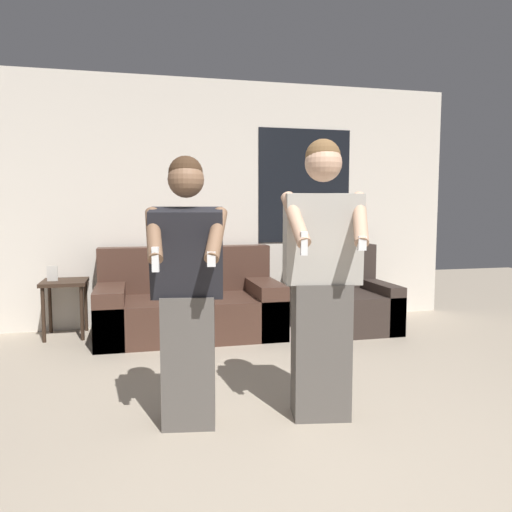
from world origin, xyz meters
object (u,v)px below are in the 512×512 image
object	(u,v)px
person_left	(188,293)
person_right	(322,280)
side_table	(64,289)
couch	(189,306)
armchair	(344,302)

from	to	relation	value
person_left	person_right	xyz separation A→B (m)	(0.81, -0.06, 0.06)
side_table	person_left	distance (m)	2.60
person_left	couch	bearing A→B (deg)	84.04
side_table	couch	bearing A→B (deg)	-9.51
armchair	person_left	distance (m)	2.82
couch	person_right	xyz separation A→B (m)	(0.58, -2.23, 0.57)
person_left	person_right	size ratio (longest dim) A/B	0.93
couch	side_table	bearing A→B (deg)	170.49
couch	person_right	size ratio (longest dim) A/B	1.07
side_table	person_right	xyz separation A→B (m)	(1.81, -2.44, 0.38)
couch	person_left	bearing A→B (deg)	-95.96
person_left	person_right	bearing A→B (deg)	-4.36
armchair	person_right	xyz separation A→B (m)	(-1.07, -2.09, 0.58)
couch	armchair	distance (m)	1.66
armchair	couch	bearing A→B (deg)	175.28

